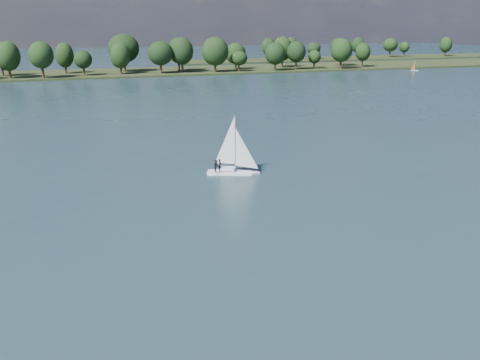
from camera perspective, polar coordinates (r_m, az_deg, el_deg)
name	(u,v)px	position (r m, az deg, el deg)	size (l,w,h in m)	color
ground	(112,122)	(119.67, -13.47, 6.06)	(700.00, 700.00, 0.00)	#233342
far_shore	(83,75)	(230.53, -16.40, 10.72)	(660.00, 40.00, 1.50)	black
far_shore_back	(364,59)	(326.38, 13.04, 12.50)	(220.00, 30.00, 1.40)	black
sailboat	(230,157)	(75.60, -1.05, 2.48)	(7.06, 4.22, 8.99)	white
dinghy_orange	(415,68)	(251.73, 18.14, 11.28)	(3.21, 1.84, 4.83)	white
treeline	(54,56)	(225.78, -19.19, 12.40)	(562.01, 73.89, 17.63)	black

